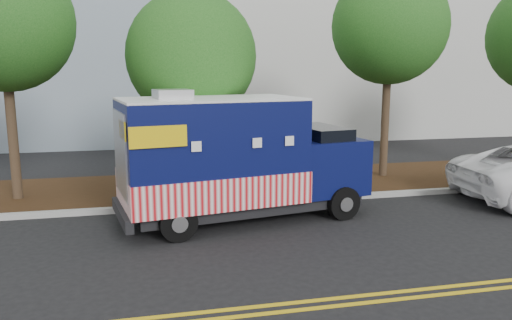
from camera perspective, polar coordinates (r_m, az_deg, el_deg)
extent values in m
plane|color=black|center=(12.21, -5.56, -7.23)|extent=(120.00, 120.00, 0.00)
cube|color=#9E9E99|center=(13.53, -6.30, -5.16)|extent=(120.00, 0.18, 0.15)
cube|color=black|center=(15.55, -7.16, -3.11)|extent=(120.00, 4.00, 0.15)
cube|color=gold|center=(8.13, -1.51, -16.57)|extent=(120.00, 0.10, 0.01)
cube|color=gold|center=(7.91, -1.14, -17.37)|extent=(120.00, 0.10, 0.01)
cylinder|color=#38281C|center=(15.04, -26.07, 2.87)|extent=(0.26, 0.26, 3.98)
sphere|color=#175317|center=(14.99, -26.99, 13.94)|extent=(3.67, 3.67, 3.67)
cylinder|color=#38281C|center=(14.44, -7.15, 1.86)|extent=(0.26, 0.26, 3.12)
sphere|color=#175317|center=(14.29, -7.38, 11.68)|extent=(3.61, 3.61, 3.61)
cylinder|color=#38281C|center=(17.04, 14.55, 4.55)|extent=(0.26, 0.26, 4.09)
sphere|color=#175317|center=(17.01, 15.02, 14.55)|extent=(3.69, 3.69, 3.69)
cube|color=#473828|center=(13.39, -10.19, -0.47)|extent=(0.06, 0.06, 2.40)
cube|color=black|center=(12.47, -1.12, -4.81)|extent=(5.79, 2.82, 0.28)
cube|color=#090F42|center=(11.89, -5.14, 1.14)|extent=(4.49, 2.97, 2.38)
cube|color=red|center=(12.06, -5.08, -2.82)|extent=(4.54, 3.03, 0.74)
cube|color=white|center=(11.76, -5.24, 6.96)|extent=(4.49, 2.97, 0.06)
cube|color=#B7B7BA|center=(11.52, -9.52, 7.43)|extent=(0.92, 0.92, 0.22)
cube|color=#090F42|center=(13.17, 7.32, -0.41)|extent=(2.13, 2.41, 1.39)
cube|color=black|center=(13.04, 7.20, 2.44)|extent=(1.31, 2.07, 0.64)
cube|color=black|center=(13.73, 10.57, -2.03)|extent=(0.42, 1.96, 0.30)
cube|color=black|center=(11.74, -15.04, -6.00)|extent=(0.56, 2.23, 0.28)
cube|color=#B7B7BA|center=(11.44, -15.22, 0.69)|extent=(0.35, 1.76, 1.88)
cube|color=#B7B7BA|center=(13.08, -5.46, 2.20)|extent=(1.76, 0.35, 1.09)
cube|color=yellow|center=(10.31, -11.10, 2.62)|extent=(1.17, 0.23, 0.45)
cube|color=yellow|center=(12.62, -13.27, 3.93)|extent=(1.17, 0.23, 0.45)
cylinder|color=black|center=(12.56, 9.92, -4.86)|extent=(0.87, 0.42, 0.83)
cylinder|color=black|center=(14.25, 5.57, -2.92)|extent=(0.87, 0.42, 0.83)
cylinder|color=black|center=(10.97, -8.89, -7.08)|extent=(0.87, 0.42, 0.83)
cylinder|color=black|center=(12.87, -11.05, -4.52)|extent=(0.87, 0.42, 0.83)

